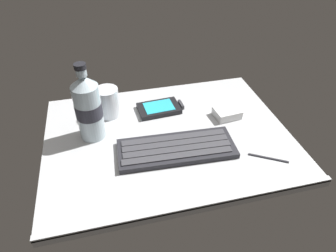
{
  "coord_description": "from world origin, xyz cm",
  "views": [
    {
      "loc": [
        -14.12,
        -58.61,
        51.12
      ],
      "look_at": [
        0.0,
        0.0,
        3.0
      ],
      "focal_mm": 31.75,
      "sensor_mm": 36.0,
      "label": 1
    }
  ],
  "objects_px": {
    "keyboard": "(177,148)",
    "charger_block": "(227,113)",
    "juice_cup": "(108,103)",
    "water_bottle": "(88,107)",
    "handheld_device": "(161,108)",
    "stylus_pen": "(268,157)"
  },
  "relations": [
    {
      "from": "keyboard",
      "to": "water_bottle",
      "type": "bearing_deg",
      "value": 150.9
    },
    {
      "from": "water_bottle",
      "to": "charger_block",
      "type": "xyz_separation_m",
      "value": [
        0.38,
        -0.0,
        -0.08
      ]
    },
    {
      "from": "water_bottle",
      "to": "stylus_pen",
      "type": "xyz_separation_m",
      "value": [
        0.41,
        -0.19,
        -0.09
      ]
    },
    {
      "from": "charger_block",
      "to": "stylus_pen",
      "type": "relative_size",
      "value": 0.74
    },
    {
      "from": "charger_block",
      "to": "water_bottle",
      "type": "bearing_deg",
      "value": 179.33
    },
    {
      "from": "juice_cup",
      "to": "stylus_pen",
      "type": "bearing_deg",
      "value": -37.09
    },
    {
      "from": "juice_cup",
      "to": "charger_block",
      "type": "xyz_separation_m",
      "value": [
        0.33,
        -0.09,
        -0.03
      ]
    },
    {
      "from": "charger_block",
      "to": "keyboard",
      "type": "bearing_deg",
      "value": -149.12
    },
    {
      "from": "keyboard",
      "to": "charger_block",
      "type": "relative_size",
      "value": 4.22
    },
    {
      "from": "charger_block",
      "to": "stylus_pen",
      "type": "bearing_deg",
      "value": -79.91
    },
    {
      "from": "handheld_device",
      "to": "water_bottle",
      "type": "height_order",
      "value": "water_bottle"
    },
    {
      "from": "juice_cup",
      "to": "stylus_pen",
      "type": "height_order",
      "value": "juice_cup"
    },
    {
      "from": "handheld_device",
      "to": "stylus_pen",
      "type": "bearing_deg",
      "value": -50.96
    },
    {
      "from": "keyboard",
      "to": "stylus_pen",
      "type": "relative_size",
      "value": 3.11
    },
    {
      "from": "water_bottle",
      "to": "charger_block",
      "type": "relative_size",
      "value": 2.97
    },
    {
      "from": "juice_cup",
      "to": "water_bottle",
      "type": "height_order",
      "value": "water_bottle"
    },
    {
      "from": "keyboard",
      "to": "charger_block",
      "type": "bearing_deg",
      "value": 30.88
    },
    {
      "from": "handheld_device",
      "to": "charger_block",
      "type": "xyz_separation_m",
      "value": [
        0.18,
        -0.07,
        0.0
      ]
    },
    {
      "from": "juice_cup",
      "to": "charger_block",
      "type": "relative_size",
      "value": 1.21
    },
    {
      "from": "keyboard",
      "to": "charger_block",
      "type": "xyz_separation_m",
      "value": [
        0.18,
        0.11,
        0.0
      ]
    },
    {
      "from": "keyboard",
      "to": "handheld_device",
      "type": "distance_m",
      "value": 0.18
    },
    {
      "from": "handheld_device",
      "to": "stylus_pen",
      "type": "height_order",
      "value": "handheld_device"
    }
  ]
}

